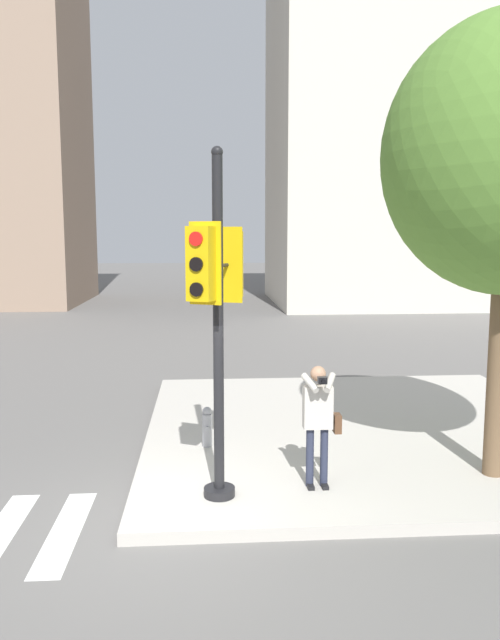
{
  "coord_description": "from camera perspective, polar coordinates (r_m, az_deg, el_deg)",
  "views": [
    {
      "loc": [
        0.57,
        -7.54,
        3.65
      ],
      "look_at": [
        1.17,
        0.9,
        2.51
      ],
      "focal_mm": 35.0,
      "sensor_mm": 36.0,
      "label": 1
    }
  ],
  "objects": [
    {
      "name": "building_right",
      "position": [
        37.02,
        15.77,
        19.23
      ],
      "size": [
        16.57,
        11.09,
        22.51
      ],
      "color": "beige",
      "rests_on": "ground_plane"
    },
    {
      "name": "traffic_signal_pole",
      "position": [
        8.1,
        -3.0,
        1.68
      ],
      "size": [
        0.76,
        1.33,
        4.61
      ],
      "color": "black",
      "rests_on": "sidewalk_corner"
    },
    {
      "name": "fire_hydrant",
      "position": [
        10.57,
        -3.93,
        -9.71
      ],
      "size": [
        0.17,
        0.23,
        0.67
      ],
      "color": "#99999E",
      "rests_on": "sidewalk_corner"
    },
    {
      "name": "person_photographer",
      "position": [
        8.78,
        6.31,
        -8.62
      ],
      "size": [
        0.58,
        0.54,
        1.72
      ],
      "color": "black",
      "rests_on": "sidewalk_corner"
    },
    {
      "name": "ground_plane",
      "position": [
        8.39,
        -7.98,
        -18.19
      ],
      "size": [
        160.0,
        160.0,
        0.0
      ],
      "primitive_type": "plane",
      "color": "slate"
    },
    {
      "name": "sidewalk_corner",
      "position": [
        11.96,
        10.43,
        -9.82
      ],
      "size": [
        8.0,
        8.0,
        0.17
      ],
      "color": "#BCB7AD",
      "rests_on": "ground_plane"
    }
  ]
}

